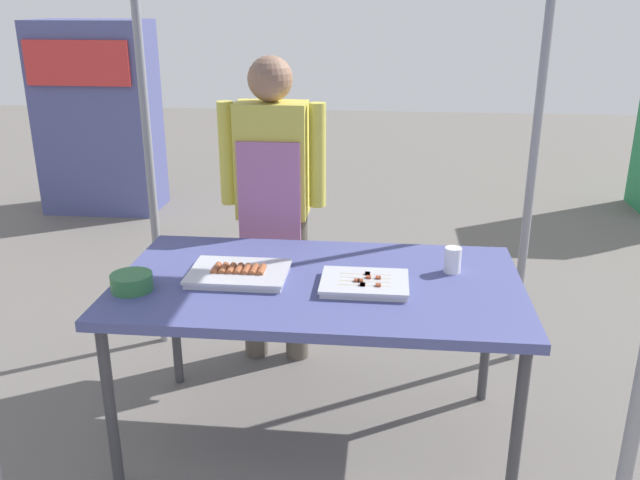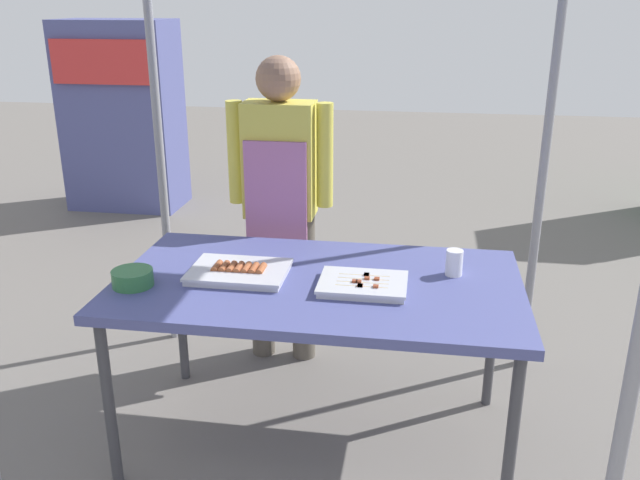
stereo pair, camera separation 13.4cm
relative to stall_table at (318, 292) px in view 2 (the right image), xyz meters
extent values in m
plane|color=#66605B|center=(0.00, 0.00, -0.70)|extent=(18.00, 18.00, 0.00)
cube|color=#4C518C|center=(0.00, 0.00, 0.03)|extent=(1.60, 0.90, 0.04)
cylinder|color=#3F3F44|center=(-0.74, -0.39, -0.34)|extent=(0.04, 0.04, 0.71)
cylinder|color=#3F3F44|center=(0.74, -0.39, -0.34)|extent=(0.04, 0.04, 0.71)
cylinder|color=#3F3F44|center=(-0.74, 0.39, -0.34)|extent=(0.04, 0.04, 0.71)
cylinder|color=#3F3F44|center=(0.74, 0.39, -0.34)|extent=(0.04, 0.04, 0.71)
cylinder|color=gray|center=(-0.95, 0.80, 0.48)|extent=(0.04, 0.04, 2.36)
cylinder|color=gray|center=(0.95, 0.80, 0.48)|extent=(0.04, 0.04, 2.36)
cube|color=silver|center=(-0.32, -0.01, 0.06)|extent=(0.38, 0.28, 0.02)
cube|color=silver|center=(-0.32, -0.01, 0.08)|extent=(0.39, 0.29, 0.01)
cylinder|color=#9E512D|center=(-0.41, -0.01, 0.09)|extent=(0.03, 0.09, 0.03)
cylinder|color=#9E512D|center=(-0.38, -0.01, 0.09)|extent=(0.03, 0.09, 0.03)
cylinder|color=#9E512D|center=(-0.35, -0.01, 0.09)|extent=(0.03, 0.09, 0.03)
cylinder|color=#9E512D|center=(-0.32, -0.01, 0.09)|extent=(0.03, 0.09, 0.03)
cylinder|color=#9E512D|center=(-0.29, -0.01, 0.09)|extent=(0.03, 0.09, 0.03)
cylinder|color=#9E512D|center=(-0.26, -0.01, 0.09)|extent=(0.03, 0.09, 0.03)
cylinder|color=#9E512D|center=(-0.23, -0.01, 0.09)|extent=(0.03, 0.09, 0.03)
cube|color=silver|center=(0.18, -0.05, 0.06)|extent=(0.32, 0.24, 0.02)
cube|color=silver|center=(0.18, -0.05, 0.08)|extent=(0.34, 0.26, 0.01)
cylinder|color=tan|center=(0.18, -0.11, 0.08)|extent=(0.20, 0.01, 0.01)
cube|color=brown|center=(0.24, -0.11, 0.08)|extent=(0.02, 0.02, 0.02)
cube|color=brown|center=(0.18, -0.11, 0.08)|extent=(0.02, 0.02, 0.02)
cube|color=brown|center=(0.18, -0.11, 0.08)|extent=(0.02, 0.02, 0.02)
cylinder|color=tan|center=(0.18, -0.07, 0.08)|extent=(0.20, 0.01, 0.01)
cube|color=brown|center=(0.17, -0.07, 0.08)|extent=(0.02, 0.02, 0.02)
cube|color=brown|center=(0.15, -0.07, 0.08)|extent=(0.02, 0.02, 0.02)
cylinder|color=tan|center=(0.18, -0.04, 0.08)|extent=(0.20, 0.01, 0.01)
cube|color=brown|center=(0.24, -0.04, 0.08)|extent=(0.02, 0.02, 0.02)
cube|color=brown|center=(0.20, -0.04, 0.08)|extent=(0.02, 0.02, 0.02)
cylinder|color=tan|center=(0.18, 0.00, 0.08)|extent=(0.20, 0.01, 0.01)
cube|color=brown|center=(0.19, 0.00, 0.08)|extent=(0.02, 0.02, 0.02)
cube|color=brown|center=(0.19, 0.00, 0.08)|extent=(0.02, 0.02, 0.02)
cylinder|color=#33723F|center=(-0.70, -0.17, 0.08)|extent=(0.16, 0.16, 0.06)
cylinder|color=white|center=(0.53, 0.14, 0.11)|extent=(0.07, 0.07, 0.11)
cylinder|color=#595147|center=(-0.41, 0.70, -0.30)|extent=(0.12, 0.12, 0.79)
cylinder|color=#595147|center=(-0.19, 0.70, -0.30)|extent=(0.12, 0.12, 0.79)
cube|color=#D8CC4C|center=(-0.30, 0.70, 0.37)|extent=(0.34, 0.20, 0.56)
cube|color=#B26B9E|center=(-0.30, 0.59, 0.23)|extent=(0.30, 0.02, 0.50)
cylinder|color=#D8CC4C|center=(-0.52, 0.70, 0.39)|extent=(0.08, 0.08, 0.50)
cylinder|color=#D8CC4C|center=(-0.08, 0.70, 0.39)|extent=(0.08, 0.08, 0.50)
sphere|color=#9E7256|center=(-0.30, 0.70, 0.75)|extent=(0.21, 0.21, 0.21)
cube|color=#4C518C|center=(-2.26, 3.19, 0.12)|extent=(0.97, 0.56, 1.64)
cube|color=red|center=(-2.26, 2.89, 0.61)|extent=(0.87, 0.03, 0.36)
camera|label=1|loc=(0.25, -2.42, 1.10)|focal=37.54mm
camera|label=2|loc=(0.39, -2.40, 1.10)|focal=37.54mm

